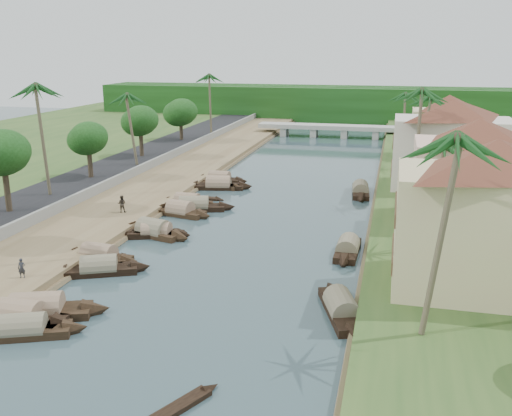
% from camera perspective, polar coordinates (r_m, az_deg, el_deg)
% --- Properties ---
extents(ground, '(220.00, 220.00, 0.00)m').
position_cam_1_polar(ground, '(45.58, -3.31, -6.11)').
color(ground, '#33484D').
rests_on(ground, ground).
extents(left_bank, '(10.00, 180.00, 0.80)m').
position_cam_1_polar(left_bank, '(68.84, -11.24, 1.50)').
color(left_bank, brown).
rests_on(left_bank, ground).
extents(right_bank, '(16.00, 180.00, 1.20)m').
position_cam_1_polar(right_bank, '(62.91, 19.10, -0.22)').
color(right_bank, '#2B4A1D').
rests_on(right_bank, ground).
extents(road, '(8.00, 180.00, 1.40)m').
position_cam_1_polar(road, '(72.71, -17.35, 2.08)').
color(road, black).
rests_on(road, ground).
extents(retaining_wall, '(0.40, 180.00, 1.10)m').
position_cam_1_polar(retaining_wall, '(70.47, -14.39, 2.43)').
color(retaining_wall, slate).
rests_on(retaining_wall, left_bank).
extents(treeline, '(120.00, 14.00, 8.00)m').
position_cam_1_polar(treeline, '(141.57, 8.72, 10.27)').
color(treeline, '#14370F').
rests_on(treeline, ground).
extents(bridge, '(28.00, 4.00, 2.40)m').
position_cam_1_polar(bridge, '(114.13, 7.35, 7.91)').
color(bridge, '#9C9B92').
rests_on(bridge, ground).
extents(building_near, '(14.85, 14.85, 10.20)m').
position_cam_1_polar(building_near, '(40.35, 22.38, -0.64)').
color(building_near, '#C7BF85').
rests_on(building_near, right_bank).
extents(building_mid, '(14.11, 14.11, 9.70)m').
position_cam_1_polar(building_mid, '(55.97, 21.12, 3.53)').
color(building_mid, beige).
rests_on(building_mid, right_bank).
extents(building_far, '(15.59, 15.59, 10.20)m').
position_cam_1_polar(building_far, '(69.52, 18.98, 6.13)').
color(building_far, beige).
rests_on(building_far, right_bank).
extents(building_distant, '(12.62, 12.62, 9.20)m').
position_cam_1_polar(building_distant, '(89.41, 18.56, 7.80)').
color(building_distant, '#C7BF85').
rests_on(building_distant, right_bank).
extents(sampan_0, '(7.80, 4.36, 2.07)m').
position_cam_1_polar(sampan_0, '(38.09, -22.23, -11.23)').
color(sampan_0, black).
rests_on(sampan_0, ground).
extents(sampan_1, '(8.26, 2.22, 2.42)m').
position_cam_1_polar(sampan_1, '(39.68, -22.54, -10.14)').
color(sampan_1, black).
rests_on(sampan_1, ground).
extents(sampan_2, '(9.59, 5.08, 2.47)m').
position_cam_1_polar(sampan_2, '(40.31, -21.01, -9.57)').
color(sampan_2, black).
rests_on(sampan_2, ground).
extents(sampan_3, '(8.03, 4.82, 2.18)m').
position_cam_1_polar(sampan_3, '(46.09, -15.41, -5.87)').
color(sampan_3, black).
rests_on(sampan_3, ground).
extents(sampan_4, '(7.86, 2.45, 2.20)m').
position_cam_1_polar(sampan_4, '(48.70, -15.42, -4.70)').
color(sampan_4, black).
rests_on(sampan_4, ground).
extents(sampan_5, '(6.31, 1.99, 2.03)m').
position_cam_1_polar(sampan_5, '(53.68, -9.65, -2.44)').
color(sampan_5, black).
rests_on(sampan_5, ground).
extents(sampan_6, '(8.40, 4.03, 2.42)m').
position_cam_1_polar(sampan_6, '(54.12, -10.22, -2.31)').
color(sampan_6, black).
rests_on(sampan_6, ground).
extents(sampan_7, '(6.62, 3.42, 1.80)m').
position_cam_1_polar(sampan_7, '(53.74, -10.22, -2.46)').
color(sampan_7, black).
rests_on(sampan_7, ground).
extents(sampan_8, '(7.73, 3.40, 2.32)m').
position_cam_1_polar(sampan_8, '(60.27, -7.57, -0.33)').
color(sampan_8, black).
rests_on(sampan_8, ground).
extents(sampan_9, '(9.32, 4.14, 2.31)m').
position_cam_1_polar(sampan_9, '(61.96, -6.22, 0.16)').
color(sampan_9, black).
rests_on(sampan_9, ground).
extents(sampan_10, '(7.74, 2.13, 2.13)m').
position_cam_1_polar(sampan_10, '(63.70, -6.88, 0.56)').
color(sampan_10, black).
rests_on(sampan_10, ground).
extents(sampan_11, '(8.97, 3.64, 2.48)m').
position_cam_1_polar(sampan_11, '(71.19, -3.79, 2.26)').
color(sampan_11, black).
rests_on(sampan_11, ground).
extents(sampan_12, '(7.36, 3.82, 1.81)m').
position_cam_1_polar(sampan_12, '(71.90, -3.58, 2.38)').
color(sampan_12, black).
rests_on(sampan_12, ground).
extents(sampan_13, '(7.93, 2.12, 2.16)m').
position_cam_1_polar(sampan_13, '(74.79, -3.67, 2.91)').
color(sampan_13, black).
rests_on(sampan_13, ground).
extents(sampan_14, '(4.50, 9.18, 2.21)m').
position_cam_1_polar(sampan_14, '(38.41, 8.54, -9.93)').
color(sampan_14, black).
rests_on(sampan_14, ground).
extents(sampan_15, '(2.00, 8.06, 2.16)m').
position_cam_1_polar(sampan_15, '(49.33, 9.16, -4.05)').
color(sampan_15, black).
rests_on(sampan_15, ground).
extents(sampan_16, '(2.47, 9.35, 2.25)m').
position_cam_1_polar(sampan_16, '(69.60, 10.41, 1.72)').
color(sampan_16, black).
rests_on(sampan_16, ground).
extents(canoe_0, '(3.47, 5.68, 0.79)m').
position_cam_1_polar(canoe_0, '(29.37, -8.18, -19.39)').
color(canoe_0, black).
rests_on(canoe_0, ground).
extents(canoe_1, '(4.71, 2.95, 0.79)m').
position_cam_1_polar(canoe_1, '(49.09, -15.12, -4.90)').
color(canoe_1, black).
rests_on(canoe_1, ground).
extents(canoe_2, '(5.96, 1.52, 0.86)m').
position_cam_1_polar(canoe_2, '(66.64, -5.51, 1.00)').
color(canoe_2, black).
rests_on(canoe_2, ground).
extents(palm_0, '(3.20, 3.20, 12.87)m').
position_cam_1_polar(palm_0, '(31.17, 18.16, 6.30)').
color(palm_0, brown).
rests_on(palm_0, ground).
extents(palm_1, '(3.20, 3.20, 10.20)m').
position_cam_1_polar(palm_1, '(46.15, 17.92, 5.89)').
color(palm_1, brown).
rests_on(palm_1, ground).
extents(palm_2, '(3.20, 3.20, 13.06)m').
position_cam_1_polar(palm_2, '(63.33, 16.20, 11.01)').
color(palm_2, brown).
rests_on(palm_2, ground).
extents(palm_3, '(3.20, 3.20, 11.07)m').
position_cam_1_polar(palm_3, '(79.66, 16.43, 10.46)').
color(palm_3, brown).
rests_on(palm_3, ground).
extents(palm_5, '(3.20, 3.20, 13.33)m').
position_cam_1_polar(palm_5, '(65.06, -20.91, 11.12)').
color(palm_5, brown).
rests_on(palm_5, ground).
extents(palm_6, '(3.20, 3.20, 11.06)m').
position_cam_1_polar(palm_6, '(79.46, -12.33, 10.85)').
color(palm_6, brown).
rests_on(palm_6, ground).
extents(palm_7, '(3.20, 3.20, 10.33)m').
position_cam_1_polar(palm_7, '(95.01, 14.82, 10.87)').
color(palm_7, brown).
rests_on(palm_7, ground).
extents(palm_8, '(3.20, 3.20, 12.37)m').
position_cam_1_polar(palm_8, '(105.73, -4.63, 12.95)').
color(palm_8, brown).
rests_on(palm_8, ground).
extents(tree_2, '(5.13, 5.13, 7.92)m').
position_cam_1_polar(tree_2, '(60.22, -24.00, 4.98)').
color(tree_2, '#473928').
rests_on(tree_2, ground).
extents(tree_3, '(4.60, 4.60, 6.72)m').
position_cam_1_polar(tree_3, '(73.39, -16.44, 6.61)').
color(tree_3, '#473928').
rests_on(tree_3, ground).
extents(tree_4, '(5.06, 5.06, 7.27)m').
position_cam_1_polar(tree_4, '(86.50, -11.52, 8.47)').
color(tree_4, '#473928').
rests_on(tree_4, ground).
extents(tree_5, '(5.44, 5.44, 6.93)m').
position_cam_1_polar(tree_5, '(101.62, -7.55, 9.41)').
color(tree_5, '#473928').
rests_on(tree_5, ground).
extents(tree_6, '(4.55, 4.55, 7.19)m').
position_cam_1_polar(tree_6, '(73.02, 22.72, 6.21)').
color(tree_6, '#473928').
rests_on(tree_6, ground).
extents(person_near, '(0.61, 0.49, 1.46)m').
position_cam_1_polar(person_near, '(44.90, -22.39, -5.58)').
color(person_near, '#26282E').
rests_on(person_near, left_bank).
extents(person_far, '(0.98, 0.83, 1.76)m').
position_cam_1_polar(person_far, '(59.44, -13.27, 0.41)').
color(person_far, '#332C24').
rests_on(person_far, left_bank).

